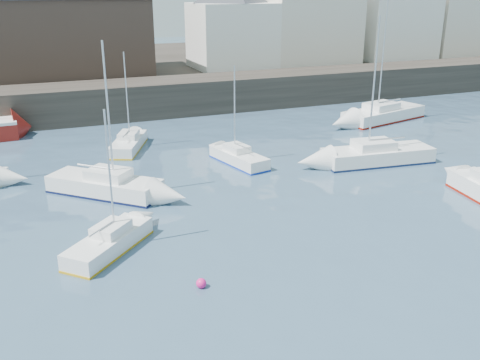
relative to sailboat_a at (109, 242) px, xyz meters
name	(u,v)px	position (x,y,z in m)	size (l,w,h in m)	color
water	(377,338)	(7.12, -9.55, -0.44)	(220.00, 220.00, 0.00)	#2D4760
quay_wall	(143,98)	(7.12, 25.45, 1.06)	(90.00, 5.00, 3.00)	#28231E
land_strip	(111,71)	(7.12, 43.45, 0.96)	(90.00, 32.00, 2.80)	#28231E
bldg_east_a	(307,7)	(27.12, 32.45, 8.37)	(13.36, 13.36, 11.80)	beige
bldg_east_b	(392,14)	(38.12, 31.95, 7.43)	(11.88, 11.88, 9.95)	white
bldg_east_c	(454,8)	(47.12, 31.95, 7.93)	(11.14, 11.14, 10.95)	beige
bldg_east_d	(232,23)	(18.12, 31.95, 6.93)	(11.14, 11.14, 8.95)	white
warehouse	(59,34)	(1.12, 33.45, 6.18)	(16.40, 10.40, 7.60)	#3D2D26
sailboat_a	(109,242)	(0.00, 0.00, 0.00)	(4.43, 4.46, 6.20)	white
sailboat_b	(105,185)	(0.88, 6.94, 0.11)	(6.16, 5.95, 8.35)	white
sailboat_d	(377,155)	(18.19, 5.97, 0.13)	(7.47, 3.08, 9.26)	white
sailboat_f	(239,157)	(9.77, 9.25, 0.01)	(2.58, 5.05, 6.28)	white
sailboat_g	(383,114)	(25.73, 15.64, 0.14)	(8.41, 4.47, 10.16)	white
sailboat_h	(128,143)	(3.75, 15.20, 0.00)	(3.64, 5.46, 6.73)	white
buoy_near	(201,287)	(2.76, -4.38, -0.44)	(0.40, 0.40, 0.40)	#F91C81
buoy_far	(101,192)	(0.69, 7.39, -0.44)	(0.42, 0.42, 0.42)	#F91C81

